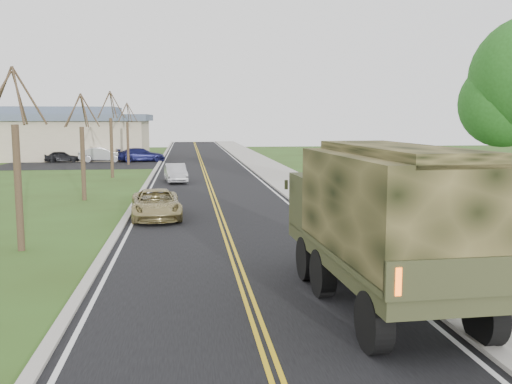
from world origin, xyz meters
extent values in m
plane|color=#2F4316|center=(0.00, 0.00, 0.00)|extent=(160.00, 160.00, 0.00)
cube|color=black|center=(0.00, 40.00, 0.01)|extent=(8.00, 120.00, 0.01)
cube|color=#9E998E|center=(4.15, 40.00, 0.06)|extent=(0.30, 120.00, 0.12)
cube|color=#9E998E|center=(5.90, 40.00, 0.05)|extent=(3.20, 120.00, 0.10)
cube|color=#9E998E|center=(-4.15, 40.00, 0.05)|extent=(0.30, 120.00, 0.10)
sphere|color=#1E4F16|center=(10.20, 10.50, 4.95)|extent=(3.24, 3.24, 3.24)
cylinder|color=#38281C|center=(-7.00, 10.00, 2.10)|extent=(0.24, 0.24, 4.20)
cylinder|color=#38281C|center=(-6.52, 10.13, 5.13)|extent=(1.01, 0.33, 1.90)
cylinder|color=#38281C|center=(-6.97, 10.62, 5.05)|extent=(0.13, 1.29, 1.74)
cylinder|color=#38281C|center=(-7.46, 10.18, 5.13)|extent=(0.98, 0.43, 1.90)
cylinder|color=#38281C|center=(-6.73, 9.59, 5.13)|extent=(0.58, 0.90, 1.90)
cylinder|color=#38281C|center=(-7.00, 22.00, 1.98)|extent=(0.24, 0.24, 3.96)
cylinder|color=#38281C|center=(-6.55, 22.12, 4.83)|extent=(0.96, 0.32, 1.79)
cylinder|color=#38281C|center=(-6.97, 22.58, 4.76)|extent=(0.12, 1.22, 1.65)
cylinder|color=#38281C|center=(-7.43, 22.17, 4.83)|extent=(0.93, 0.41, 1.79)
cylinder|color=#38281C|center=(-7.37, 21.55, 4.76)|extent=(0.75, 0.99, 1.67)
cylinder|color=#38281C|center=(-6.75, 21.61, 4.83)|extent=(0.55, 0.85, 1.80)
cylinder|color=#38281C|center=(-7.00, 34.00, 2.22)|extent=(0.24, 0.24, 4.44)
cylinder|color=#38281C|center=(-6.50, 34.13, 5.42)|extent=(1.07, 0.35, 2.00)
cylinder|color=#38281C|center=(-6.97, 34.65, 5.34)|extent=(0.13, 1.36, 1.84)
cylinder|color=#38281C|center=(-7.49, 34.19, 5.42)|extent=(1.03, 0.46, 2.00)
cylinder|color=#38281C|center=(-7.41, 33.49, 5.34)|extent=(0.83, 1.10, 1.87)
cylinder|color=#38281C|center=(-6.72, 33.56, 5.42)|extent=(0.61, 0.95, 2.01)
cylinder|color=#38281C|center=(-7.00, 46.00, 2.04)|extent=(0.24, 0.24, 4.08)
cylinder|color=#38281C|center=(-6.54, 46.12, 4.98)|extent=(0.99, 0.33, 1.84)
cylinder|color=#38281C|center=(-6.97, 46.60, 4.91)|extent=(0.13, 1.25, 1.69)
cylinder|color=#38281C|center=(-7.45, 46.17, 4.98)|extent=(0.95, 0.42, 1.85)
cylinder|color=#38281C|center=(-7.38, 45.53, 4.91)|extent=(0.77, 1.02, 1.72)
cylinder|color=#38281C|center=(-6.74, 45.60, 4.98)|extent=(0.57, 0.88, 1.85)
cube|color=tan|center=(-16.00, 56.00, 2.10)|extent=(20.00, 12.00, 4.20)
cube|color=#475466|center=(-16.00, 56.00, 4.50)|extent=(21.00, 13.00, 0.70)
cube|color=#475466|center=(-16.00, 56.00, 5.20)|extent=(14.00, 8.00, 0.90)
cube|color=black|center=(-10.00, 46.00, 0.01)|extent=(18.00, 10.00, 0.02)
cylinder|color=black|center=(2.00, 0.45, 0.59)|extent=(0.43, 1.20, 1.19)
cylinder|color=black|center=(4.26, 0.55, 0.59)|extent=(0.43, 1.20, 1.19)
cylinder|color=black|center=(1.85, 3.91, 0.59)|extent=(0.43, 1.20, 1.19)
cylinder|color=black|center=(4.12, 4.00, 0.59)|extent=(0.43, 1.20, 1.19)
cylinder|color=black|center=(1.79, 5.42, 0.59)|extent=(0.43, 1.20, 1.19)
cylinder|color=black|center=(4.05, 5.51, 0.59)|extent=(0.43, 1.20, 1.19)
cube|color=#33371E|center=(3.01, 3.31, 1.13)|extent=(2.91, 7.67, 0.38)
cube|color=#33371E|center=(2.90, 6.06, 2.05)|extent=(2.68, 2.16, 1.51)
cube|color=black|center=(2.85, 7.03, 2.27)|extent=(2.38, 0.19, 0.76)
cube|color=#33371E|center=(3.05, 2.39, 1.41)|extent=(2.94, 5.84, 0.16)
cube|color=black|center=(3.05, 2.39, 2.54)|extent=(2.94, 5.84, 2.16)
cube|color=black|center=(3.05, 2.39, 3.67)|extent=(1.97, 5.80, 0.27)
cube|color=#33371E|center=(3.17, -0.47, 1.68)|extent=(2.71, 0.24, 0.70)
cube|color=#FF590C|center=(2.04, -0.59, 1.68)|extent=(0.11, 0.05, 0.49)
imported|color=#9C8E58|center=(-2.83, 15.76, 0.63)|extent=(2.47, 4.72, 1.27)
imported|color=#B9B9BE|center=(-2.23, 30.20, 0.64)|extent=(1.76, 3.99, 1.28)
imported|color=#10163D|center=(9.86, 13.51, 0.68)|extent=(4.89, 4.40, 1.37)
imported|color=black|center=(-13.97, 50.00, 0.58)|extent=(3.61, 1.97, 1.16)
imported|color=#AAA9AE|center=(-9.97, 50.00, 0.75)|extent=(4.60, 1.68, 1.51)
imported|color=#10123D|center=(-6.10, 49.90, 0.70)|extent=(5.15, 2.89, 1.41)
camera|label=1|loc=(-1.45, -9.50, 4.39)|focal=40.00mm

